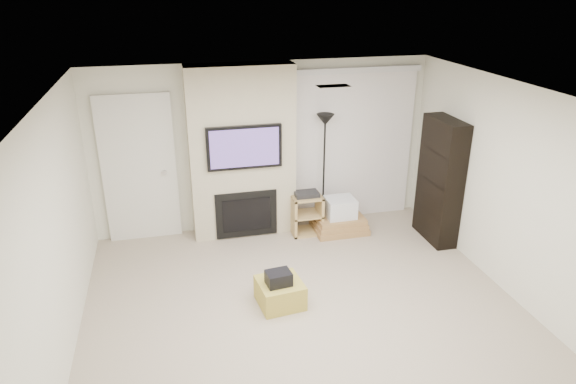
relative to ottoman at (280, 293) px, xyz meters
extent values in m
cube|color=tan|center=(0.25, -0.57, -0.15)|extent=(5.00, 5.50, 0.00)
cube|color=white|center=(0.25, -0.57, 2.35)|extent=(5.00, 5.50, 0.00)
cube|color=silver|center=(0.25, 2.18, 1.10)|extent=(5.00, 0.00, 2.50)
cube|color=silver|center=(-2.25, -0.57, 1.10)|extent=(0.00, 5.50, 2.50)
cube|color=silver|center=(2.75, -0.57, 1.10)|extent=(0.00, 5.50, 2.50)
cube|color=silver|center=(0.65, 0.23, 2.35)|extent=(0.35, 0.18, 0.01)
cube|color=#B19F3C|center=(0.00, 0.00, 0.00)|extent=(0.55, 0.55, 0.30)
cube|color=black|center=(-0.03, -0.04, 0.23)|extent=(0.30, 0.25, 0.16)
cube|color=#C0B597|center=(-0.10, 1.98, 1.10)|extent=(1.50, 0.40, 2.50)
cube|color=black|center=(-0.10, 1.75, 1.25)|extent=(1.05, 0.06, 0.62)
cube|color=#443166|center=(-0.10, 1.72, 1.25)|extent=(0.96, 0.00, 0.54)
cube|color=black|center=(-0.10, 1.77, 0.22)|extent=(0.90, 0.04, 0.70)
cube|color=black|center=(-0.10, 1.75, 0.22)|extent=(0.70, 0.02, 0.50)
cube|color=silver|center=(-1.55, 2.14, 0.92)|extent=(1.02, 0.08, 2.14)
cube|color=#B4B19C|center=(-1.55, 2.15, 0.87)|extent=(0.90, 0.05, 2.05)
cylinder|color=silver|center=(-1.21, 2.10, 0.85)|extent=(0.07, 0.06, 0.07)
cube|color=silver|center=(1.65, 2.12, 2.18)|extent=(1.98, 0.10, 0.08)
cube|color=white|center=(1.65, 2.13, 0.99)|extent=(1.90, 0.03, 2.29)
cylinder|color=black|center=(1.12, 1.93, -0.14)|extent=(0.26, 0.26, 0.03)
cylinder|color=black|center=(1.12, 1.93, 0.69)|extent=(0.03, 0.03, 1.63)
cone|color=black|center=(1.12, 1.93, 1.52)|extent=(0.26, 0.26, 0.17)
cube|color=tan|center=(0.59, 1.71, 0.15)|extent=(0.04, 0.38, 0.60)
cube|color=tan|center=(1.00, 1.71, 0.15)|extent=(0.04, 0.38, 0.60)
cube|color=tan|center=(0.79, 1.71, -0.14)|extent=(0.45, 0.38, 0.03)
cube|color=tan|center=(0.79, 1.71, 0.15)|extent=(0.45, 0.38, 0.03)
cube|color=tan|center=(0.79, 1.71, 0.43)|extent=(0.45, 0.38, 0.03)
cube|color=black|center=(0.79, 1.71, 0.48)|extent=(0.35, 0.25, 0.06)
cube|color=#A87B48|center=(1.30, 1.65, -0.11)|extent=(0.79, 0.60, 0.09)
cube|color=#A87B48|center=(1.30, 1.65, -0.03)|extent=(0.75, 0.56, 0.08)
cube|color=#A87B48|center=(1.30, 1.65, 0.05)|extent=(0.71, 0.52, 0.08)
cube|color=silver|center=(1.30, 1.65, 0.23)|extent=(0.43, 0.39, 0.29)
cube|color=black|center=(2.59, 1.11, 0.75)|extent=(0.30, 0.80, 1.80)
cube|color=black|center=(2.57, 1.11, 0.30)|extent=(0.26, 0.72, 0.02)
cube|color=black|center=(2.57, 1.11, 0.75)|extent=(0.26, 0.72, 0.02)
cube|color=black|center=(2.57, 1.11, 1.20)|extent=(0.26, 0.72, 0.02)
camera|label=1|loc=(-1.11, -4.97, 3.40)|focal=32.00mm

